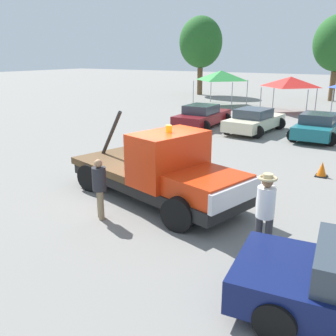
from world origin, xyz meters
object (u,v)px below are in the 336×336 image
(traffic_cone, at_px, (322,170))
(tow_truck, at_px, (162,172))
(canopy_tent_red, at_px, (291,82))
(tree_right, at_px, (201,42))
(parked_car_maroon, at_px, (202,116))
(parked_car_teal, at_px, (318,126))
(canopy_tent_green, at_px, (221,75))
(person_at_hood, at_px, (99,185))
(person_near_truck, at_px, (265,207))
(parked_car_cream, at_px, (254,121))

(traffic_cone, bearing_deg, tow_truck, -125.75)
(canopy_tent_red, relative_size, tree_right, 0.42)
(tow_truck, height_order, traffic_cone, tow_truck)
(parked_car_maroon, xyz_separation_m, parked_car_teal, (6.65, 0.11, -0.00))
(canopy_tent_red, bearing_deg, traffic_cone, -71.56)
(parked_car_maroon, relative_size, canopy_tent_green, 1.32)
(tow_truck, relative_size, tree_right, 0.79)
(person_at_hood, height_order, canopy_tent_red, canopy_tent_red)
(canopy_tent_green, bearing_deg, tree_right, 128.29)
(person_at_hood, xyz_separation_m, parked_car_teal, (3.02, 13.49, -0.30))
(parked_car_teal, bearing_deg, person_at_hood, 168.00)
(parked_car_teal, xyz_separation_m, traffic_cone, (1.37, -6.62, -0.39))
(parked_car_maroon, height_order, canopy_tent_green, canopy_tent_green)
(person_near_truck, distance_m, canopy_tent_green, 25.37)
(parked_car_teal, xyz_separation_m, canopy_tent_red, (-3.71, 8.62, 1.62))
(person_at_hood, bearing_deg, canopy_tent_green, -124.79)
(parked_car_maroon, bearing_deg, person_near_truck, -149.33)
(tree_right, bearing_deg, parked_car_teal, -47.60)
(canopy_tent_green, distance_m, traffic_cone, 19.96)
(person_near_truck, relative_size, canopy_tent_red, 0.54)
(parked_car_teal, height_order, tree_right, tree_right)
(canopy_tent_red, bearing_deg, canopy_tent_green, 169.27)
(person_at_hood, bearing_deg, parked_car_maroon, -125.86)
(person_at_hood, bearing_deg, tow_truck, -163.92)
(tree_right, relative_size, traffic_cone, 14.69)
(canopy_tent_green, distance_m, tree_right, 9.41)
(tow_truck, distance_m, canopy_tent_green, 22.76)
(parked_car_cream, distance_m, canopy_tent_red, 8.82)
(tow_truck, height_order, person_at_hood, tow_truck)
(tow_truck, relative_size, person_near_truck, 3.46)
(tree_right, bearing_deg, traffic_cone, -54.48)
(tow_truck, xyz_separation_m, tree_right, (-13.10, 28.44, 4.49))
(parked_car_maroon, bearing_deg, canopy_tent_red, -19.40)
(person_at_hood, xyz_separation_m, canopy_tent_green, (-6.77, 23.26, 1.56))
(canopy_tent_red, height_order, tree_right, tree_right)
(parked_car_cream, bearing_deg, person_near_truck, -154.46)
(tow_truck, distance_m, person_at_hood, 2.00)
(parked_car_teal, relative_size, canopy_tent_green, 1.25)
(person_near_truck, height_order, tree_right, tree_right)
(person_at_hood, xyz_separation_m, parked_car_cream, (-0.39, 13.44, -0.30))
(parked_car_maroon, xyz_separation_m, canopy_tent_green, (-3.14, 9.88, 1.86))
(person_near_truck, distance_m, person_at_hood, 4.30)
(tow_truck, relative_size, parked_car_teal, 1.44)
(canopy_tent_green, relative_size, traffic_cone, 6.45)
(tow_truck, bearing_deg, person_near_truck, -6.50)
(tow_truck, distance_m, canopy_tent_red, 20.36)
(person_at_hood, relative_size, parked_car_cream, 0.35)
(parked_car_teal, height_order, traffic_cone, parked_car_teal)
(tow_truck, height_order, canopy_tent_red, canopy_tent_red)
(canopy_tent_green, xyz_separation_m, traffic_cone, (11.17, -16.39, -2.26))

